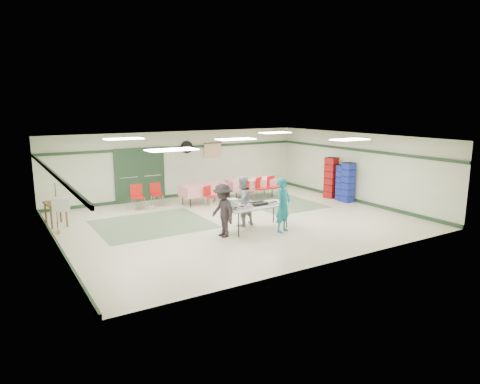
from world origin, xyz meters
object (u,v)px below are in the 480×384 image
dining_table_b (203,189)px  office_printer (61,204)px  crate_stack_blue_a (342,183)px  broom (56,207)px  chair_d (209,194)px  volunteer_dark (223,210)px  crate_stack_red (331,178)px  crate_stack_blue_b (348,182)px  chair_b (247,189)px  chair_c (272,185)px  printer_table (55,206)px  volunteer_teal (283,205)px  chair_loose_b (137,195)px  volunteer_grey (242,201)px  chair_a (261,186)px  chair_loose_a (156,192)px  dining_table_a (251,184)px  serving_table (257,207)px

dining_table_b → office_printer: size_ratio=3.94×
crate_stack_blue_a → broom: broom is taller
chair_d → office_printer: office_printer is taller
volunteer_dark → crate_stack_red: bearing=108.1°
crate_stack_blue_a → crate_stack_blue_b: (0.00, -0.31, 0.06)m
crate_stack_blue_a → chair_b: bearing=150.9°
volunteer_dark → chair_c: size_ratio=1.74×
chair_d → printer_table: bearing=154.1°
volunteer_teal → chair_loose_b: volunteer_teal is taller
chair_b → crate_stack_red: size_ratio=0.47×
volunteer_grey → chair_d: (0.30, 2.84, -0.32)m
crate_stack_blue_a → chair_d: bearing=159.7°
volunteer_teal → chair_a: volunteer_teal is taller
office_printer → chair_loose_a: bearing=40.9°
volunteer_teal → crate_stack_blue_b: bearing=1.3°
chair_a → chair_loose_a: chair_a is taller
chair_a → broom: bearing=160.7°
chair_c → chair_loose_b: size_ratio=0.96×
volunteer_grey → dining_table_a: 4.25m
dining_table_b → chair_loose_a: size_ratio=2.06×
office_printer → chair_d: bearing=22.0°
chair_a → crate_stack_blue_b: bearing=-63.3°
serving_table → chair_loose_b: (-2.33, 4.33, -0.15)m
serving_table → crate_stack_red: size_ratio=1.25×
chair_c → crate_stack_blue_b: size_ratio=0.57×
chair_a → office_printer: 7.73m
serving_table → volunteer_dark: volunteer_dark is taller
chair_b → chair_loose_b: bearing=167.9°
volunteer_grey → chair_b: volunteer_grey is taller
dining_table_a → chair_a: size_ratio=2.30×
dining_table_a → printer_table: dining_table_a is taller
volunteer_teal → volunteer_grey: size_ratio=1.02×
chair_loose_b → crate_stack_blue_a: crate_stack_blue_a is taller
dining_table_b → broom: 5.57m
volunteer_dark → dining_table_a: volunteer_dark is taller
chair_a → office_printer: office_printer is taller
volunteer_dark → crate_stack_blue_a: size_ratio=1.08×
volunteer_dark → dining_table_a: size_ratio=0.76×
volunteer_grey → chair_b: (1.95, 2.84, -0.31)m
chair_b → chair_c: size_ratio=0.88×
dining_table_a → chair_c: bearing=-33.7°
dining_table_a → chair_a: (0.10, -0.57, -0.02)m
chair_b → crate_stack_blue_b: size_ratio=0.50×
serving_table → broom: bearing=149.8°
serving_table → office_printer: bearing=152.4°
dining_table_a → dining_table_b: same height
dining_table_b → chair_loose_b: bearing=167.8°
serving_table → broom: size_ratio=1.39×
chair_d → chair_loose_a: chair_loose_a is taller
dining_table_b → chair_a: bearing=-19.4°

